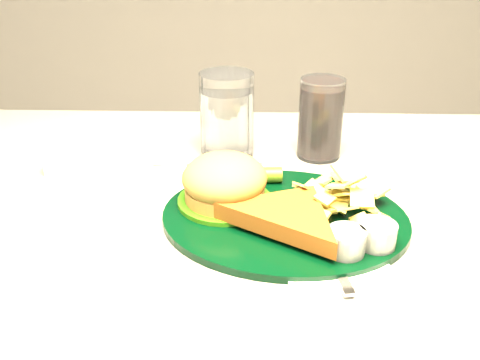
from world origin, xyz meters
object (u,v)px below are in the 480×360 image
Objects in this scene: water_glass at (227,115)px; cola_glass at (321,119)px; fork_napkin at (332,254)px; dinner_plate at (285,197)px.

water_glass is 0.14m from cola_glass.
cola_glass is (0.14, -0.00, -0.00)m from water_glass.
fork_napkin is at bearing -65.23° from water_glass.
water_glass reaches higher than cola_glass.
cola_glass is at bearing -1.33° from water_glass.
fork_napkin is at bearing -50.83° from dinner_plate.
dinner_plate is 0.10m from fork_napkin.
dinner_plate is 0.22m from water_glass.
water_glass is 1.05× the size of cola_glass.
dinner_plate reaches higher than fork_napkin.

